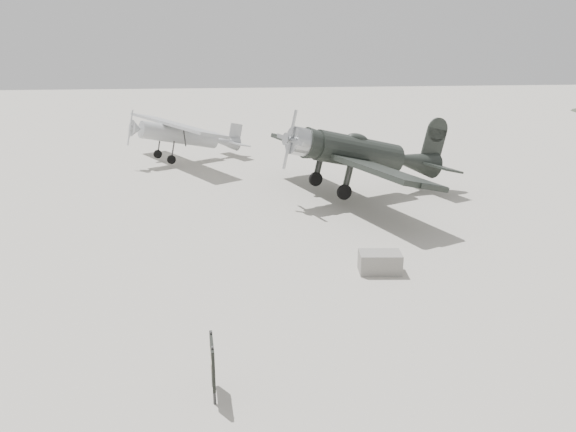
# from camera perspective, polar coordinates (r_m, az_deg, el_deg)

# --- Properties ---
(ground) EXTENTS (160.00, 160.00, 0.00)m
(ground) POSITION_cam_1_polar(r_m,az_deg,el_deg) (21.15, 2.77, -3.84)
(ground) COLOR #ACA898
(ground) RESTS_ON ground
(lowwing_monoplane) EXTENTS (9.46, 12.97, 4.20)m
(lowwing_monoplane) POSITION_cam_1_polar(r_m,az_deg,el_deg) (28.57, 7.81, 6.24)
(lowwing_monoplane) COLOR black
(lowwing_monoplane) RESTS_ON ground
(highwing_monoplane) EXTENTS (8.56, 10.68, 3.17)m
(highwing_monoplane) POSITION_cam_1_polar(r_m,az_deg,el_deg) (37.68, -10.54, 8.40)
(highwing_monoplane) COLOR #9B9DA0
(highwing_monoplane) RESTS_ON ground
(equipment_block) EXTENTS (1.52, 1.05, 0.71)m
(equipment_block) POSITION_cam_1_polar(r_m,az_deg,el_deg) (19.62, 9.32, -4.67)
(equipment_block) COLOR slate
(equipment_block) RESTS_ON ground
(sign_board) EXTENTS (0.13, 0.98, 1.42)m
(sign_board) POSITION_cam_1_polar(r_m,az_deg,el_deg) (12.91, -7.67, -14.48)
(sign_board) COLOR #333333
(sign_board) RESTS_ON ground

